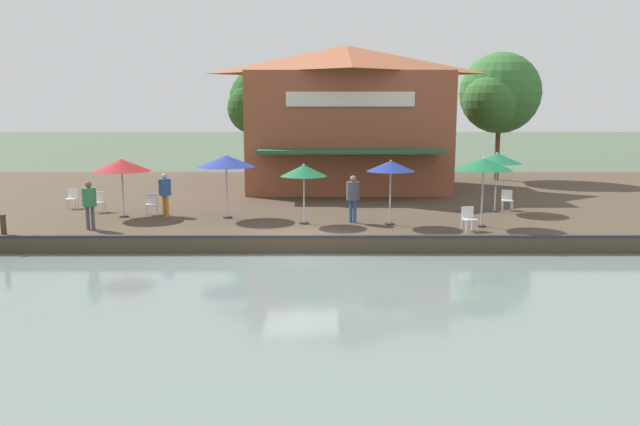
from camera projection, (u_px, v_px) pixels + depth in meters
The scene contains 21 objects.
ground_plane at pixel (301, 256), 20.86m from camera, with size 220.00×220.00×0.00m, color #4C5B47.
quay_deck at pixel (307, 200), 31.66m from camera, with size 22.00×56.00×0.60m, color #4C3D2D.
quay_edge_fender at pixel (301, 237), 20.86m from camera, with size 0.20×50.40×0.10m, color #2D2D33.
waterfront_restaurant at pixel (347, 117), 33.41m from camera, with size 9.14×10.77×7.55m.
patio_umbrella_back_row at pixel (304, 171), 23.11m from camera, with size 1.74×1.74×2.26m.
patio_umbrella_far_corner at pixel (391, 166), 22.91m from camera, with size 1.79×1.79×2.43m.
patio_umbrella_mid_patio_right at pixel (122, 165), 24.57m from camera, with size 2.29×2.29×2.36m.
patio_umbrella_mid_patio_left at pixel (226, 161), 24.32m from camera, with size 2.26×2.26×2.52m.
patio_umbrella_near_quay_edge at pixel (497, 158), 25.81m from camera, with size 2.04×2.04×2.50m.
patio_umbrella_by_entrance at pixel (484, 164), 22.48m from camera, with size 2.08×2.08×2.56m.
cafe_chair_far_corner_seat at pixel (507, 199), 26.52m from camera, with size 0.51×0.51×0.85m.
cafe_chair_back_row_seat at pixel (469, 218), 22.03m from camera, with size 0.51×0.51×0.85m.
cafe_chair_facing_river at pixel (152, 203), 25.38m from camera, with size 0.47×0.47×0.85m.
cafe_chair_mid_patio at pixel (72, 197), 26.96m from camera, with size 0.47×0.47×0.85m.
cafe_chair_beside_entrance at pixel (99, 201), 26.02m from camera, with size 0.46×0.46×0.85m.
person_mid_patio at pixel (165, 189), 25.07m from camera, with size 0.49×0.49×1.72m.
person_at_quay_edge at pixel (353, 193), 23.48m from camera, with size 0.51×0.51×1.80m.
person_near_entrance at pixel (89, 199), 22.16m from camera, with size 0.49×0.49×1.74m.
mooring_post at pixel (3, 225), 21.03m from camera, with size 0.22×0.22×0.76m.
tree_upstream_bank at pixel (262, 103), 36.90m from camera, with size 4.43×4.22×6.82m.
tree_downstream_bank at pixel (498, 95), 36.73m from camera, with size 5.01×4.78×7.57m.
Camera 1 is at (20.34, 0.59, 4.90)m, focal length 35.00 mm.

